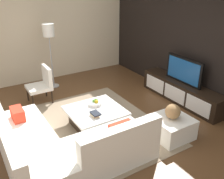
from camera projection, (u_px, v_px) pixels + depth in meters
ground_plane at (94, 130)px, 5.06m from camera, size 14.00×14.00×0.00m
feature_wall_back at (196, 43)px, 5.76m from camera, size 6.40×0.12×2.80m
side_wall_left at (45, 31)px, 7.05m from camera, size 0.12×5.20×2.80m
area_rug at (91, 127)px, 5.13m from camera, size 3.05×2.56×0.01m
media_console at (181, 92)px, 6.10m from camera, size 2.30×0.46×0.50m
television at (184, 70)px, 5.87m from camera, size 1.05×0.06×0.61m
sectional_couch at (59, 146)px, 4.14m from camera, size 2.29×2.26×0.81m
coffee_table at (96, 117)px, 5.10m from camera, size 1.00×1.06×0.38m
accent_chair_near at (42, 83)px, 6.01m from camera, size 0.54×0.54×0.87m
floor_lamp at (49, 35)px, 6.43m from camera, size 0.30×0.30×1.72m
ottoman at (171, 127)px, 4.77m from camera, size 0.70×0.70×0.40m
fruit_bowl at (95, 103)px, 5.19m from camera, size 0.28×0.28×0.13m
decorative_ball at (173, 111)px, 4.63m from camera, size 0.28×0.28×0.28m
book_stack at (95, 114)px, 4.78m from camera, size 0.22×0.16×0.07m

